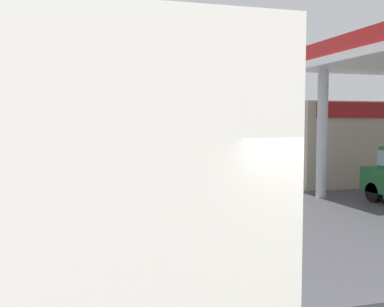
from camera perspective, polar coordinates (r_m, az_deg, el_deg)
ground at (r=23.83m, az=-10.09°, el=-2.27°), size 120.00×120.00×0.00m
lane_divider_stripe at (r=18.90m, az=-8.57°, el=-3.88°), size 0.16×50.00×0.01m
coach_bus_main at (r=8.20m, az=-13.80°, el=-2.24°), size 2.60×11.04×3.69m
gas_station_roadside at (r=19.31m, az=23.29°, el=3.81°), size 9.10×11.95×5.10m
minibus_opposing_lane at (r=24.96m, az=-5.60°, el=1.45°), size 2.04×6.13×2.44m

